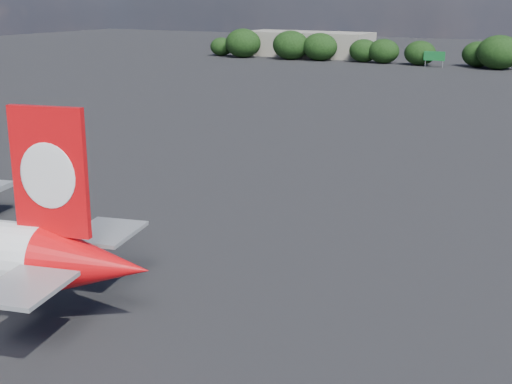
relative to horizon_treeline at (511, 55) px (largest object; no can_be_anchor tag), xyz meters
The scene contains 4 objects.
ground 120.24m from the horizon_treeline, 90.92° to the right, with size 500.00×500.00×0.00m, color black.
terminal_building 67.96m from the horizon_treeline, 169.96° to the left, with size 42.00×16.00×8.00m.
highway_sign 20.37m from the horizon_treeline, 168.23° to the right, with size 6.00×0.30×4.50m.
horizon_treeline is the anchor object (origin of this frame).
Camera 1 is at (37.30, -26.13, 20.20)m, focal length 50.00 mm.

